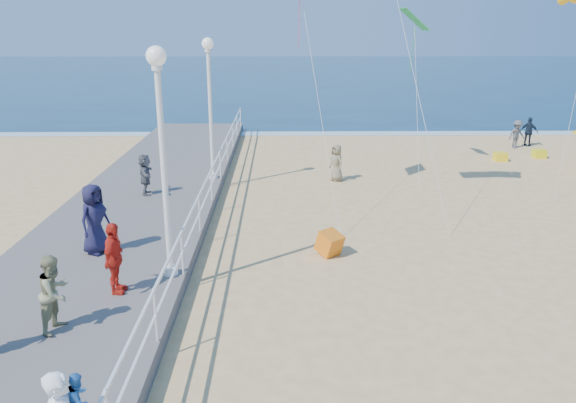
{
  "coord_description": "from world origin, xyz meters",
  "views": [
    {
      "loc": [
        -2.71,
        -12.4,
        6.11
      ],
      "look_at": [
        -2.5,
        2.0,
        1.6
      ],
      "focal_mm": 35.0,
      "sensor_mm": 36.0,
      "label": 1
    }
  ],
  "objects_px": {
    "beach_walker_a": "(517,134)",
    "beach_chair_left": "(500,157)",
    "spectator_4": "(94,219)",
    "box_kite": "(330,245)",
    "beach_walker_c": "(336,163)",
    "spectator_3": "(114,259)",
    "spectator_1": "(55,293)",
    "toddler_held": "(79,400)",
    "spectator_5": "(145,174)",
    "beach_chair_right": "(539,154)",
    "lamp_post_mid": "(162,141)",
    "beach_walker_b": "(529,132)",
    "lamp_post_far": "(210,94)"
  },
  "relations": [
    {
      "from": "lamp_post_mid",
      "to": "spectator_5",
      "type": "height_order",
      "value": "lamp_post_mid"
    },
    {
      "from": "lamp_post_mid",
      "to": "toddler_held",
      "type": "distance_m",
      "value": 6.7
    },
    {
      "from": "lamp_post_mid",
      "to": "spectator_3",
      "type": "distance_m",
      "value": 2.81
    },
    {
      "from": "lamp_post_mid",
      "to": "toddler_held",
      "type": "xyz_separation_m",
      "value": [
        0.1,
        -6.39,
        -2.03
      ]
    },
    {
      "from": "beach_walker_b",
      "to": "box_kite",
      "type": "relative_size",
      "value": 2.55
    },
    {
      "from": "beach_walker_b",
      "to": "spectator_5",
      "type": "bearing_deg",
      "value": 67.33
    },
    {
      "from": "beach_walker_b",
      "to": "beach_chair_left",
      "type": "xyz_separation_m",
      "value": [
        -2.75,
        -3.42,
        -0.56
      ]
    },
    {
      "from": "beach_chair_left",
      "to": "beach_walker_c",
      "type": "bearing_deg",
      "value": -156.7
    },
    {
      "from": "spectator_3",
      "to": "spectator_4",
      "type": "relative_size",
      "value": 0.88
    },
    {
      "from": "spectator_1",
      "to": "box_kite",
      "type": "bearing_deg",
      "value": -38.8
    },
    {
      "from": "lamp_post_mid",
      "to": "spectator_4",
      "type": "distance_m",
      "value": 3.49
    },
    {
      "from": "spectator_4",
      "to": "box_kite",
      "type": "relative_size",
      "value": 3.11
    },
    {
      "from": "lamp_post_mid",
      "to": "beach_walker_c",
      "type": "relative_size",
      "value": 3.48
    },
    {
      "from": "spectator_1",
      "to": "beach_walker_c",
      "type": "relative_size",
      "value": 1.02
    },
    {
      "from": "beach_walker_a",
      "to": "spectator_3",
      "type": "bearing_deg",
      "value": -151.03
    },
    {
      "from": "spectator_3",
      "to": "beach_walker_c",
      "type": "relative_size",
      "value": 1.07
    },
    {
      "from": "lamp_post_mid",
      "to": "spectator_1",
      "type": "bearing_deg",
      "value": -124.48
    },
    {
      "from": "spectator_1",
      "to": "beach_walker_c",
      "type": "bearing_deg",
      "value": -15.57
    },
    {
      "from": "beach_walker_b",
      "to": "toddler_held",
      "type": "bearing_deg",
      "value": 93.86
    },
    {
      "from": "lamp_post_far",
      "to": "beach_walker_a",
      "type": "xyz_separation_m",
      "value": [
        14.99,
        7.34,
        -2.93
      ]
    },
    {
      "from": "spectator_5",
      "to": "box_kite",
      "type": "relative_size",
      "value": 2.42
    },
    {
      "from": "beach_walker_b",
      "to": "beach_chair_left",
      "type": "bearing_deg",
      "value": 89.13
    },
    {
      "from": "spectator_5",
      "to": "beach_walker_b",
      "type": "height_order",
      "value": "spectator_5"
    },
    {
      "from": "lamp_post_mid",
      "to": "spectator_5",
      "type": "distance_m",
      "value": 7.54
    },
    {
      "from": "box_kite",
      "to": "beach_chair_right",
      "type": "distance_m",
      "value": 16.46
    },
    {
      "from": "beach_walker_a",
      "to": "beach_chair_left",
      "type": "height_order",
      "value": "beach_walker_a"
    },
    {
      "from": "toddler_held",
      "to": "spectator_5",
      "type": "distance_m",
      "value": 13.36
    },
    {
      "from": "spectator_5",
      "to": "lamp_post_mid",
      "type": "bearing_deg",
      "value": -173.49
    },
    {
      "from": "toddler_held",
      "to": "box_kite",
      "type": "height_order",
      "value": "toddler_held"
    },
    {
      "from": "toddler_held",
      "to": "box_kite",
      "type": "xyz_separation_m",
      "value": [
        3.9,
        8.45,
        -1.33
      ]
    },
    {
      "from": "lamp_post_far",
      "to": "beach_walker_b",
      "type": "height_order",
      "value": "lamp_post_far"
    },
    {
      "from": "spectator_4",
      "to": "beach_chair_left",
      "type": "height_order",
      "value": "spectator_4"
    },
    {
      "from": "beach_walker_a",
      "to": "box_kite",
      "type": "height_order",
      "value": "beach_walker_a"
    },
    {
      "from": "spectator_4",
      "to": "lamp_post_far",
      "type": "bearing_deg",
      "value": 12.39
    },
    {
      "from": "spectator_5",
      "to": "beach_chair_right",
      "type": "height_order",
      "value": "spectator_5"
    },
    {
      "from": "beach_walker_c",
      "to": "beach_chair_left",
      "type": "xyz_separation_m",
      "value": [
        8.15,
        3.51,
        -0.56
      ]
    },
    {
      "from": "spectator_5",
      "to": "beach_chair_left",
      "type": "distance_m",
      "value": 16.64
    },
    {
      "from": "lamp_post_mid",
      "to": "box_kite",
      "type": "xyz_separation_m",
      "value": [
        4.0,
        2.06,
        -3.36
      ]
    },
    {
      "from": "spectator_3",
      "to": "spectator_1",
      "type": "bearing_deg",
      "value": 158.51
    },
    {
      "from": "box_kite",
      "to": "beach_chair_left",
      "type": "relative_size",
      "value": 1.09
    },
    {
      "from": "spectator_4",
      "to": "beach_walker_a",
      "type": "height_order",
      "value": "spectator_4"
    },
    {
      "from": "spectator_4",
      "to": "beach_chair_left",
      "type": "bearing_deg",
      "value": -23.3
    },
    {
      "from": "beach_walker_a",
      "to": "beach_walker_b",
      "type": "distance_m",
      "value": 1.03
    },
    {
      "from": "beach_walker_c",
      "to": "beach_chair_left",
      "type": "bearing_deg",
      "value": 83.62
    },
    {
      "from": "spectator_5",
      "to": "beach_walker_a",
      "type": "bearing_deg",
      "value": -71.56
    },
    {
      "from": "lamp_post_mid",
      "to": "toddler_held",
      "type": "height_order",
      "value": "lamp_post_mid"
    },
    {
      "from": "beach_walker_a",
      "to": "box_kite",
      "type": "bearing_deg",
      "value": -145.78
    },
    {
      "from": "lamp_post_far",
      "to": "toddler_held",
      "type": "bearing_deg",
      "value": -89.63
    },
    {
      "from": "lamp_post_mid",
      "to": "spectator_3",
      "type": "bearing_deg",
      "value": -137.31
    },
    {
      "from": "spectator_4",
      "to": "beach_walker_c",
      "type": "distance_m",
      "value": 11.14
    }
  ]
}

